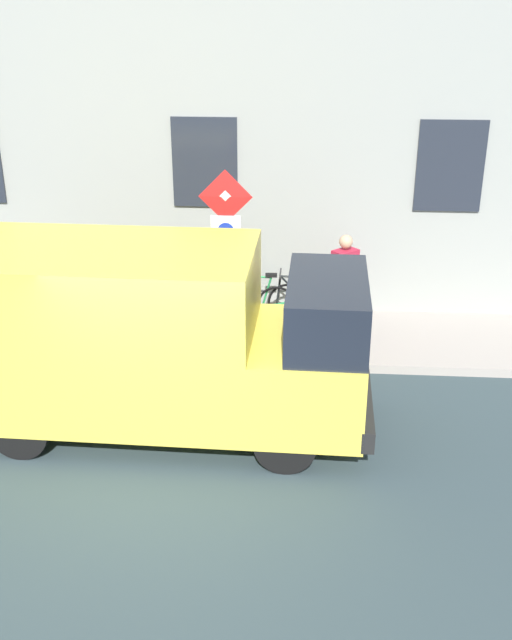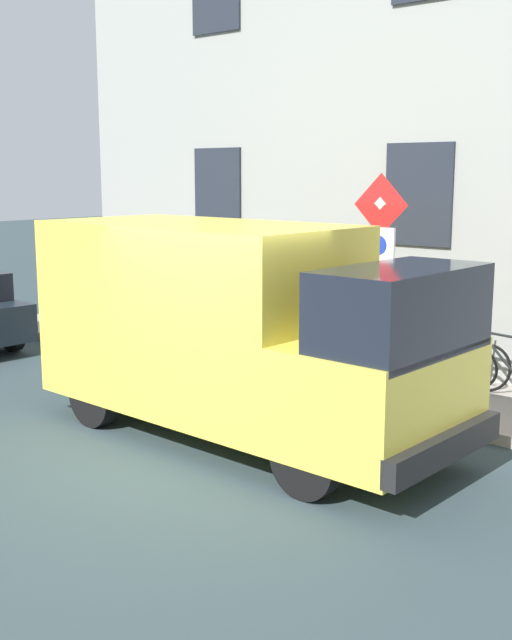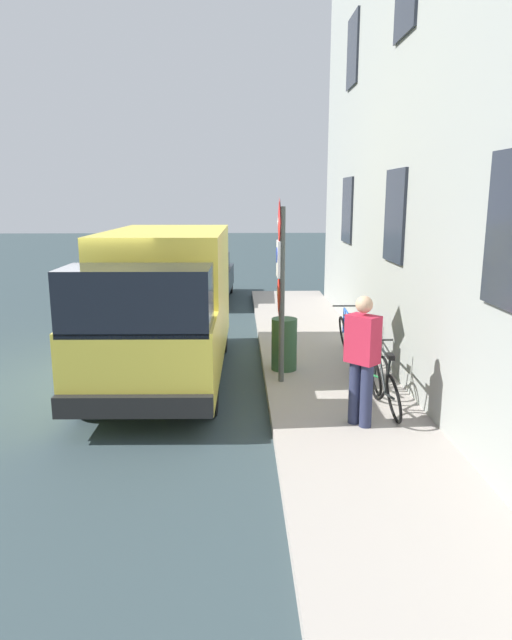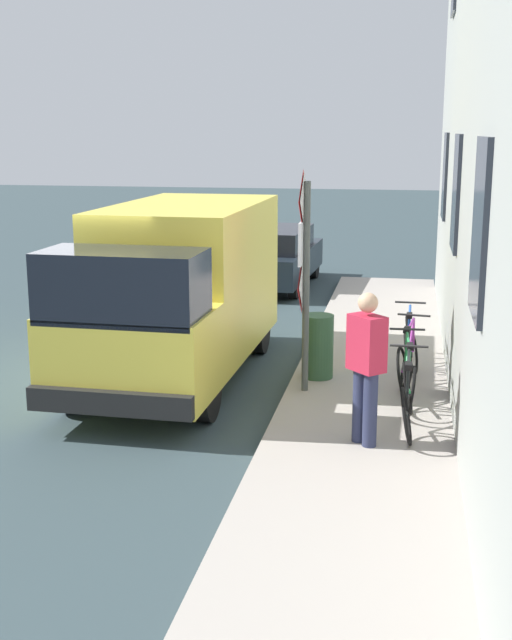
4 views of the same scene
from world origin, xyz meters
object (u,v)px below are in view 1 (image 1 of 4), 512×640
(pedestrian, at_px, (344,281))
(litter_bin, at_px, (188,324))
(delivery_van, at_px, (154,336))
(bicycle_green, at_px, (256,300))
(sign_post_stacked, at_px, (226,247))
(bicycle_black, at_px, (307,301))
(bicycle_blue, at_px, (155,297))
(bicycle_purple, at_px, (206,299))

(pedestrian, height_order, litter_bin, pedestrian)
(delivery_van, distance_m, litter_bin, 2.18)
(bicycle_green, bearing_deg, litter_bin, 48.34)
(sign_post_stacked, bearing_deg, delivery_van, 158.59)
(bicycle_black, bearing_deg, sign_post_stacked, 49.21)
(delivery_van, height_order, bicycle_black, delivery_van)
(litter_bin, bearing_deg, bicycle_green, -38.27)
(bicycle_black, distance_m, pedestrian, 0.93)
(bicycle_black, xyz_separation_m, litter_bin, (-1.26, 1.87, 0.08))
(delivery_van, relative_size, pedestrian, 3.12)
(sign_post_stacked, xyz_separation_m, bicycle_blue, (1.40, 1.42, -1.41))
(delivery_van, height_order, litter_bin, delivery_van)
(sign_post_stacked, bearing_deg, bicycle_purple, 20.89)
(bicycle_green, xyz_separation_m, pedestrian, (-0.46, -1.47, 0.56))
(sign_post_stacked, distance_m, delivery_van, 2.12)
(bicycle_purple, height_order, litter_bin, litter_bin)
(bicycle_black, bearing_deg, delivery_van, 59.50)
(sign_post_stacked, xyz_separation_m, litter_bin, (0.15, 0.65, -1.34))
(delivery_van, relative_size, bicycle_blue, 3.14)
(pedestrian, bearing_deg, bicycle_black, 8.81)
(bicycle_blue, bearing_deg, bicycle_black, -179.26)
(bicycle_black, height_order, bicycle_green, same)
(pedestrian, bearing_deg, delivery_van, 94.93)
(bicycle_purple, xyz_separation_m, litter_bin, (-1.26, 0.11, 0.08))
(delivery_van, bearing_deg, bicycle_purple, 87.67)
(bicycle_purple, bearing_deg, litter_bin, 92.19)
(delivery_van, xyz_separation_m, litter_bin, (2.05, -0.10, -0.74))
(bicycle_black, height_order, litter_bin, litter_bin)
(litter_bin, bearing_deg, delivery_van, 177.25)
(bicycle_purple, bearing_deg, delivery_van, 93.58)
(bicycle_blue, bearing_deg, sign_post_stacked, 136.00)
(bicycle_blue, bearing_deg, pedestrian, 172.64)
(sign_post_stacked, height_order, bicycle_black, sign_post_stacked)
(bicycle_blue, relative_size, pedestrian, 1.00)
(delivery_van, distance_m, pedestrian, 3.83)
(delivery_van, xyz_separation_m, pedestrian, (2.84, -2.56, -0.26))
(bicycle_blue, xyz_separation_m, pedestrian, (-0.46, -3.23, 0.56))
(sign_post_stacked, distance_m, pedestrian, 2.22)
(bicycle_green, distance_m, pedestrian, 1.64)
(bicycle_purple, height_order, pedestrian, pedestrian)
(bicycle_purple, height_order, bicycle_blue, same)
(sign_post_stacked, distance_m, litter_bin, 1.49)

